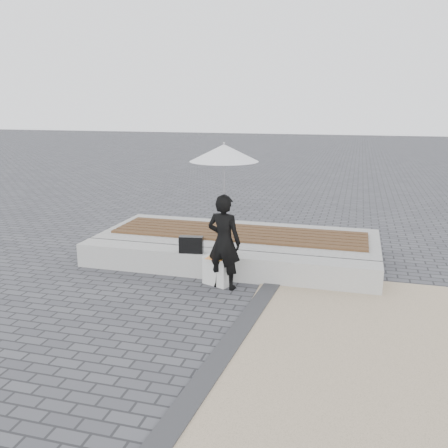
{
  "coord_description": "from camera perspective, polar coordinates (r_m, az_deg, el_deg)",
  "views": [
    {
      "loc": [
        2.04,
        -5.55,
        2.73
      ],
      "look_at": [
        0.18,
        1.12,
        1.0
      ],
      "focal_mm": 38.73,
      "sensor_mm": 36.0,
      "label": 1
    }
  ],
  "objects": [
    {
      "name": "ground",
      "position": [
        6.51,
        -4.28,
        -10.79
      ],
      "size": [
        80.0,
        80.0,
        0.0
      ],
      "primitive_type": "plane",
      "color": "#48494D",
      "rests_on": "ground"
    },
    {
      "name": "edging_band",
      "position": [
        5.88,
        1.12,
        -13.45
      ],
      "size": [
        0.61,
        5.2,
        0.04
      ],
      "primitive_type": "cube",
      "rotation": [
        0.0,
        0.0,
        -0.07
      ],
      "color": "#323335",
      "rests_on": "ground"
    },
    {
      "name": "seating_ledge",
      "position": [
        7.86,
        -0.36,
        -4.76
      ],
      "size": [
        5.0,
        0.45,
        0.4
      ],
      "primitive_type": "cube",
      "color": "#A9A9A3",
      "rests_on": "ground"
    },
    {
      "name": "timber_platform",
      "position": [
        8.96,
        1.74,
        -2.38
      ],
      "size": [
        5.0,
        2.0,
        0.4
      ],
      "primitive_type": "cube",
      "color": "#AFAFA9",
      "rests_on": "ground"
    },
    {
      "name": "timber_decking",
      "position": [
        8.9,
        1.75,
        -1.02
      ],
      "size": [
        4.6,
        1.2,
        0.04
      ],
      "primitive_type": null,
      "color": "brown",
      "rests_on": "timber_platform"
    },
    {
      "name": "woman",
      "position": [
        7.21,
        -0.0,
        -2.13
      ],
      "size": [
        0.58,
        0.44,
        1.45
      ],
      "primitive_type": "imported",
      "rotation": [
        0.0,
        0.0,
        2.96
      ],
      "color": "black",
      "rests_on": "ground"
    },
    {
      "name": "parasol",
      "position": [
        6.96,
        -0.0,
        8.39
      ],
      "size": [
        1.0,
        1.0,
        1.27
      ],
      "rotation": [
        0.0,
        0.0,
        -0.31
      ],
      "color": "#B2B2B7",
      "rests_on": "ground"
    },
    {
      "name": "handbag",
      "position": [
        7.76,
        -3.9,
        -2.44
      ],
      "size": [
        0.4,
        0.19,
        0.27
      ],
      "primitive_type": "cube",
      "rotation": [
        0.0,
        0.0,
        0.15
      ],
      "color": "black",
      "rests_on": "seating_ledge"
    },
    {
      "name": "canvas_tote",
      "position": [
        7.48,
        -0.9,
        -5.57
      ],
      "size": [
        0.46,
        0.33,
        0.45
      ],
      "primitive_type": "cube",
      "rotation": [
        0.0,
        0.0,
        -0.39
      ],
      "color": "silver",
      "rests_on": "ground"
    },
    {
      "name": "magazine",
      "position": [
        7.36,
        -1.02,
        -4.03
      ],
      "size": [
        0.29,
        0.23,
        0.01
      ],
      "primitive_type": "cube",
      "rotation": [
        0.0,
        0.0,
        -0.11
      ],
      "color": "red",
      "rests_on": "canvas_tote"
    }
  ]
}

